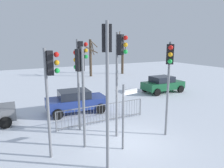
{
  "coord_description": "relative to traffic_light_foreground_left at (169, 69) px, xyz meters",
  "views": [
    {
      "loc": [
        -4.84,
        -7.53,
        4.52
      ],
      "look_at": [
        0.67,
        2.71,
        2.16
      ],
      "focal_mm": 33.46,
      "sensor_mm": 36.0,
      "label": 1
    }
  ],
  "objects": [
    {
      "name": "ground_plane",
      "position": [
        -1.97,
        0.41,
        -3.31
      ],
      "size": [
        60.0,
        60.0,
        0.0
      ],
      "primitive_type": "plane",
      "color": "silver"
    },
    {
      "name": "traffic_light_foreground_left",
      "position": [
        0.0,
        0.0,
        0.0
      ],
      "size": [
        0.46,
        0.48,
        4.52
      ],
      "rotation": [
        0.0,
        0.0,
        2.44
      ],
      "color": "slate",
      "rests_on": "ground"
    },
    {
      "name": "traffic_light_rear_left",
      "position": [
        -5.21,
        0.7,
        -0.15
      ],
      "size": [
        0.57,
        0.33,
        4.31
      ],
      "rotation": [
        0.0,
        0.0,
        4.65
      ],
      "color": "slate",
      "rests_on": "ground"
    },
    {
      "name": "traffic_light_mid_right",
      "position": [
        -2.04,
        1.0,
        0.3
      ],
      "size": [
        0.44,
        0.49,
        4.94
      ],
      "rotation": [
        0.0,
        0.0,
        3.76
      ],
      "color": "slate",
      "rests_on": "ground"
    },
    {
      "name": "traffic_light_rear_right",
      "position": [
        -3.92,
        0.98,
        -0.13
      ],
      "size": [
        0.38,
        0.54,
        4.33
      ],
      "rotation": [
        0.0,
        0.0,
        0.37
      ],
      "color": "slate",
      "rests_on": "ground"
    },
    {
      "name": "traffic_light_mid_left",
      "position": [
        -3.3,
        2.67,
        0.09
      ],
      "size": [
        0.55,
        0.37,
        4.65
      ],
      "rotation": [
        0.0,
        0.0,
        4.4
      ],
      "color": "slate",
      "rests_on": "ground"
    },
    {
      "name": "traffic_light_foreground_right",
      "position": [
        -3.66,
        -0.9,
        0.47
      ],
      "size": [
        0.39,
        0.54,
        5.18
      ],
      "rotation": [
        0.0,
        0.0,
        5.89
      ],
      "color": "slate",
      "rests_on": "ground"
    },
    {
      "name": "direction_sign_post",
      "position": [
        -2.43,
        -0.09,
        -1.72
      ],
      "size": [
        0.79,
        0.16,
        2.83
      ],
      "rotation": [
        0.0,
        0.0,
        0.14
      ],
      "color": "slate",
      "rests_on": "ground"
    },
    {
      "name": "pedestrian_guard_railing",
      "position": [
        -1.97,
        3.01,
        -2.76
      ],
      "size": [
        5.3,
        0.07,
        1.07
      ],
      "rotation": [
        0.0,
        0.0,
        -0.0
      ],
      "color": "slate",
      "rests_on": "ground"
    },
    {
      "name": "car_blue_far",
      "position": [
        -2.7,
        5.45,
        -2.54
      ],
      "size": [
        3.93,
        2.19,
        1.47
      ],
      "rotation": [
        0.0,
        0.0,
        -0.08
      ],
      "color": "navy",
      "rests_on": "ground"
    },
    {
      "name": "car_green_near",
      "position": [
        6.02,
        7.02,
        -2.54
      ],
      "size": [
        3.82,
        1.96,
        1.47
      ],
      "rotation": [
        0.0,
        0.0,
        -0.01
      ],
      "color": "#195933",
      "rests_on": "ground"
    },
    {
      "name": "bare_tree_left",
      "position": [
        3.71,
        18.35,
        -0.7
      ],
      "size": [
        2.12,
        2.41,
        4.82
      ],
      "color": "#473828",
      "rests_on": "ground"
    },
    {
      "name": "bare_tree_right",
      "position": [
        8.61,
        18.42,
        -0.38
      ],
      "size": [
        1.63,
        1.47,
        5.97
      ],
      "color": "#473828",
      "rests_on": "ground"
    }
  ]
}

